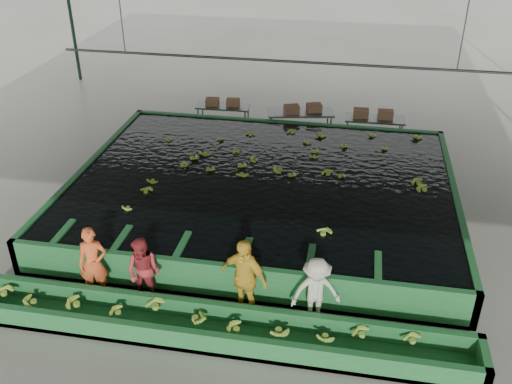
% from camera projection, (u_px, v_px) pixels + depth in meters
% --- Properties ---
extents(ground, '(80.00, 80.00, 0.00)m').
position_uv_depth(ground, '(252.00, 236.00, 14.24)').
color(ground, gray).
rests_on(ground, ground).
extents(shed_roof, '(20.00, 22.00, 0.04)m').
position_uv_depth(shed_roof, '(252.00, 36.00, 11.77)').
color(shed_roof, slate).
rests_on(shed_roof, shed_posts).
extents(shed_posts, '(20.00, 22.00, 5.00)m').
position_uv_depth(shed_posts, '(252.00, 146.00, 13.00)').
color(shed_posts, '#163021').
rests_on(shed_posts, ground).
extents(flotation_tank, '(10.00, 8.00, 0.90)m').
position_uv_depth(flotation_tank, '(263.00, 192.00, 15.30)').
color(flotation_tank, '#236A32').
rests_on(flotation_tank, ground).
extents(tank_water, '(9.70, 7.70, 0.00)m').
position_uv_depth(tank_water, '(263.00, 179.00, 15.10)').
color(tank_water, black).
rests_on(tank_water, flotation_tank).
extents(sorting_trough, '(10.00, 1.00, 0.50)m').
position_uv_depth(sorting_trough, '(218.00, 328.00, 11.03)').
color(sorting_trough, '#236A32').
rests_on(sorting_trough, ground).
extents(cableway_rail, '(0.08, 0.08, 14.00)m').
position_uv_depth(cableway_rail, '(283.00, 61.00, 17.04)').
color(cableway_rail, '#59605B').
rests_on(cableway_rail, shed_roof).
extents(rail_hanger_left, '(0.04, 0.04, 2.00)m').
position_uv_depth(rail_hanger_left, '(122.00, 20.00, 17.33)').
color(rail_hanger_left, '#59605B').
rests_on(rail_hanger_left, shed_roof).
extents(rail_hanger_right, '(0.04, 0.04, 2.00)m').
position_uv_depth(rail_hanger_right, '(463.00, 35.00, 15.75)').
color(rail_hanger_right, '#59605B').
rests_on(rail_hanger_right, shed_roof).
extents(worker_a, '(0.70, 0.56, 1.67)m').
position_uv_depth(worker_a, '(93.00, 263.00, 11.88)').
color(worker_a, orange).
rests_on(worker_a, ground).
extents(worker_b, '(0.83, 0.69, 1.54)m').
position_uv_depth(worker_b, '(144.00, 272.00, 11.74)').
color(worker_b, '#A92F31').
rests_on(worker_b, ground).
extents(worker_c, '(1.15, 0.80, 1.81)m').
position_uv_depth(worker_c, '(244.00, 278.00, 11.34)').
color(worker_c, yellow).
rests_on(worker_c, ground).
extents(worker_d, '(1.11, 0.83, 1.53)m').
position_uv_depth(worker_d, '(316.00, 292.00, 11.18)').
color(worker_d, beige).
rests_on(worker_d, ground).
extents(packing_table_left, '(1.86, 0.79, 0.84)m').
position_uv_depth(packing_table_left, '(223.00, 117.00, 20.03)').
color(packing_table_left, '#59605B').
rests_on(packing_table_left, ground).
extents(packing_table_mid, '(2.30, 1.28, 0.99)m').
position_uv_depth(packing_table_mid, '(300.00, 125.00, 19.17)').
color(packing_table_mid, '#59605B').
rests_on(packing_table_mid, ground).
extents(packing_table_right, '(1.95, 0.82, 0.88)m').
position_uv_depth(packing_table_right, '(374.00, 130.00, 18.92)').
color(packing_table_right, '#59605B').
rests_on(packing_table_right, ground).
extents(box_stack_left, '(1.21, 0.44, 0.25)m').
position_uv_depth(box_stack_left, '(223.00, 106.00, 19.82)').
color(box_stack_left, brown).
rests_on(box_stack_left, packing_table_left).
extents(box_stack_mid, '(1.29, 0.75, 0.27)m').
position_uv_depth(box_stack_mid, '(303.00, 112.00, 18.86)').
color(box_stack_mid, brown).
rests_on(box_stack_mid, packing_table_mid).
extents(box_stack_right, '(1.30, 0.39, 0.28)m').
position_uv_depth(box_stack_right, '(373.00, 118.00, 18.73)').
color(box_stack_right, brown).
rests_on(box_stack_right, packing_table_right).
extents(floating_bananas, '(8.63, 5.89, 0.12)m').
position_uv_depth(floating_bananas, '(268.00, 165.00, 15.79)').
color(floating_bananas, '#88B234').
rests_on(floating_bananas, tank_water).
extents(trough_bananas, '(9.71, 0.65, 0.13)m').
position_uv_depth(trough_bananas, '(217.00, 322.00, 10.96)').
color(trough_bananas, '#88B234').
rests_on(trough_bananas, sorting_trough).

